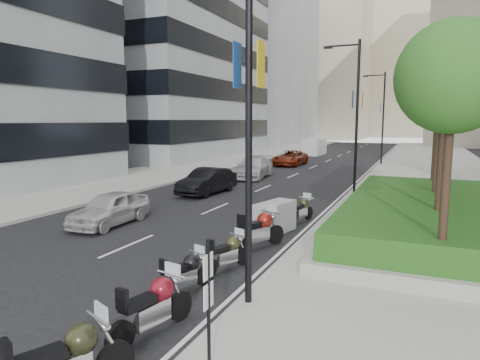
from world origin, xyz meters
The scene contains 29 objects.
ground centered at (0.00, 0.00, 0.00)m, with size 160.00×160.00×0.00m, color black.
sidewalk_right centered at (9.00, 30.00, 0.07)m, with size 10.00×100.00×0.15m, color #9E9B93.
sidewalk_left centered at (-12.00, 30.00, 0.07)m, with size 8.00×100.00×0.15m, color #9E9B93.
lane_edge centered at (3.70, 30.00, 0.01)m, with size 0.12×100.00×0.01m, color silver.
lane_centre centered at (-1.50, 30.00, 0.01)m, with size 0.12×100.00×0.01m, color silver.
building_grey_far centered at (-24.00, 70.00, 15.00)m, with size 22.00×26.00×30.00m, color gray.
building_cream_left centered at (-18.00, 100.00, 17.00)m, with size 26.00×24.00×34.00m, color #B7AD93.
building_cream_centre centered at (2.00, 120.00, 19.00)m, with size 30.00×24.00×38.00m, color #B7AD93.
planter centered at (10.00, 10.00, 0.35)m, with size 10.00×14.00×0.40m, color #9F9D94.
hedge centered at (10.00, 10.00, 0.95)m, with size 9.40×13.40×0.80m, color #1A4A15.
tree_0 centered at (8.50, 4.00, 5.42)m, with size 2.80×2.80×6.30m.
tree_1 centered at (8.50, 8.00, 5.42)m, with size 2.80×2.80×6.30m.
tree_2 centered at (8.50, 12.00, 5.42)m, with size 2.80×2.80×6.30m.
tree_3 centered at (8.50, 16.00, 5.42)m, with size 2.80×2.80×6.30m.
lamp_post_0 centered at (4.14, 1.00, 5.07)m, with size 2.34×0.45×9.00m.
lamp_post_1 centered at (4.14, 18.00, 5.07)m, with size 2.34×0.45×9.00m.
lamp_post_2 centered at (4.14, 36.00, 5.07)m, with size 2.34×0.45×9.00m.
parking_sign centered at (4.80, -2.00, 1.46)m, with size 0.06×0.32×2.50m.
motorcycle_1 centered at (3.00, -0.97, 0.62)m, with size 0.78×2.32×1.17m.
motorcycle_2 centered at (2.52, 1.13, 0.53)m, with size 0.85×1.92×0.99m.
motorcycle_3 centered at (2.80, 3.10, 0.53)m, with size 0.88×1.93×1.00m.
motorcycle_4 centered at (2.90, 5.48, 0.66)m, with size 1.21×2.32×1.23m.
motorcycle_5 centered at (2.72, 7.66, 0.61)m, with size 1.29×2.17×1.23m.
motorcycle_6 centered at (3.24, 9.77, 0.56)m, with size 0.74×2.07×1.04m.
car_a centered at (-4.12, 6.22, 0.71)m, with size 1.67×4.14×1.41m, color #B9BABC.
car_b centered at (-3.88, 14.71, 0.77)m, with size 1.63×4.68×1.54m, color black.
car_c centered at (-3.97, 22.54, 0.79)m, with size 2.22×5.46×1.58m, color #B0B0B2.
car_d centered at (-3.93, 32.57, 0.73)m, with size 2.42×5.26×1.46m, color maroon.
delivery_van centered at (-4.77, 46.12, 0.96)m, with size 2.12×5.01×2.07m.
Camera 1 is at (7.88, -7.92, 4.40)m, focal length 32.00 mm.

